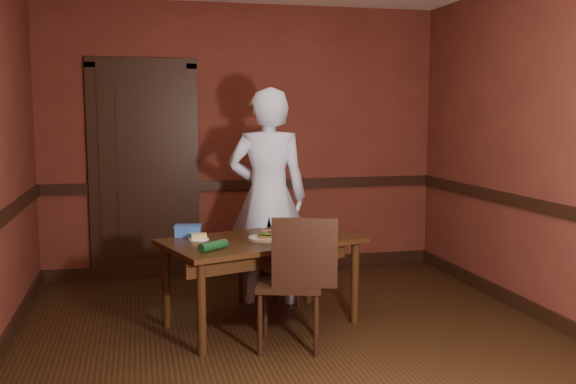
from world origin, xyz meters
name	(u,v)px	position (x,y,z in m)	size (l,w,h in m)	color
floor	(300,347)	(0.00, 0.00, 0.00)	(4.00, 4.50, 0.01)	black
wall_back	(245,140)	(0.00, 2.25, 1.35)	(4.00, 0.02, 2.70)	#57241A
wall_front	(468,195)	(0.00, -2.25, 1.35)	(4.00, 0.02, 2.70)	#57241A
wall_right	(561,150)	(2.00, 0.00, 1.35)	(0.02, 4.50, 2.70)	#57241A
dado_back	(245,185)	(0.00, 2.23, 0.90)	(4.00, 0.03, 0.10)	black
dado_right	(556,210)	(1.99, 0.00, 0.90)	(0.03, 4.50, 0.10)	black
baseboard_back	(246,265)	(0.00, 2.23, 0.06)	(4.00, 0.03, 0.12)	black
baseboard_right	(550,318)	(1.99, 0.00, 0.06)	(0.03, 4.50, 0.12)	black
door	(144,168)	(-1.00, 2.22, 1.09)	(1.05, 0.07, 2.20)	black
dining_table	(262,282)	(-0.16, 0.53, 0.34)	(1.45, 0.81, 0.68)	black
chair_far	(269,254)	(0.00, 1.03, 0.44)	(0.41, 0.41, 0.88)	black
chair_near	(289,281)	(-0.06, 0.05, 0.47)	(0.44, 0.44, 0.94)	black
person	(268,197)	(0.01, 1.13, 0.92)	(0.67, 0.44, 1.83)	silver
sandwich_plate	(266,237)	(-0.14, 0.48, 0.70)	(0.27, 0.27, 0.07)	white
sauce_jar	(310,235)	(0.18, 0.39, 0.72)	(0.07, 0.07, 0.08)	#488B3A
cheese_saucer	(199,237)	(-0.63, 0.59, 0.70)	(0.15, 0.15, 0.05)	white
food_tub	(188,231)	(-0.70, 0.75, 0.72)	(0.23, 0.17, 0.09)	blue
wrapped_veg	(213,246)	(-0.57, 0.19, 0.71)	(0.07, 0.07, 0.23)	#103B1B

